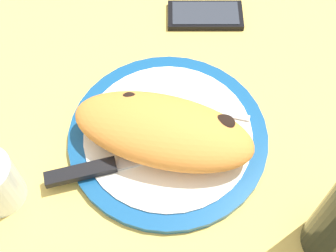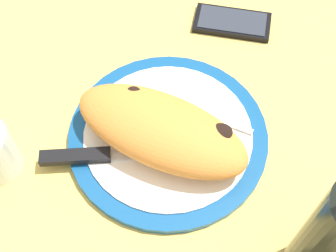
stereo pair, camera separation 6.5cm
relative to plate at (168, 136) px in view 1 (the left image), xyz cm
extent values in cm
cube|color=#DBB756|center=(0.00, 0.00, -2.21)|extent=(150.00, 150.00, 3.00)
cylinder|color=navy|center=(0.00, 0.00, -0.11)|extent=(28.98, 28.98, 1.20)
cylinder|color=white|center=(0.00, 0.00, 0.64)|extent=(24.41, 24.41, 0.30)
ellipsoid|color=orange|center=(-0.45, 1.71, 4.12)|extent=(26.54, 14.64, 6.66)
ellipsoid|color=black|center=(-7.41, -1.62, 6.10)|extent=(3.79, 3.60, 1.04)
ellipsoid|color=black|center=(0.51, 1.10, 6.92)|extent=(1.86, 1.60, 0.57)
ellipsoid|color=black|center=(5.78, 0.31, 6.32)|extent=(2.78, 2.72, 0.75)
cube|color=silver|center=(-3.21, -5.59, 0.99)|extent=(13.87, 3.48, 0.40)
cube|color=silver|center=(5.60, -3.92, 0.99)|extent=(4.34, 2.91, 0.40)
cube|color=silver|center=(-0.89, 3.46, 0.99)|extent=(11.68, 9.64, 0.40)
cube|color=black|center=(8.31, 10.66, 1.39)|extent=(8.93, 7.60, 1.20)
cube|color=black|center=(3.68, -24.75, -0.21)|extent=(14.32, 10.85, 1.00)
cube|color=#2D333D|center=(3.68, -24.75, 0.37)|extent=(12.53, 9.38, 0.16)
camera|label=1|loc=(-13.35, 30.87, 58.47)|focal=49.58mm
camera|label=2|loc=(-19.04, 27.73, 58.47)|focal=49.58mm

